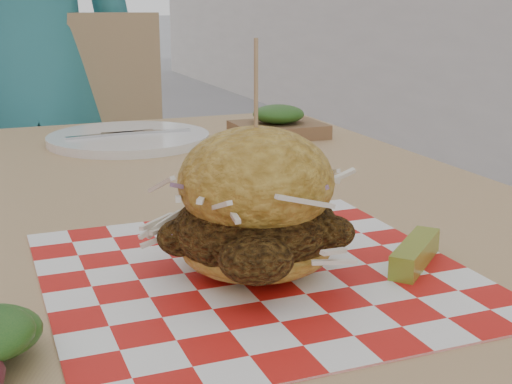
{
  "coord_description": "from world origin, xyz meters",
  "views": [
    {
      "loc": [
        -0.58,
        -0.74,
        0.99
      ],
      "look_at": [
        -0.37,
        -0.19,
        0.82
      ],
      "focal_mm": 50.0,
      "sensor_mm": 36.0,
      "label": 1
    }
  ],
  "objects_px": {
    "sandwich": "(256,211)",
    "diner": "(24,61)",
    "patio_table": "(197,263)",
    "patio_chair": "(96,182)"
  },
  "relations": [
    {
      "from": "diner",
      "to": "sandwich",
      "type": "distance_m",
      "value": 1.31
    },
    {
      "from": "sandwich",
      "to": "diner",
      "type": "bearing_deg",
      "value": 94.18
    },
    {
      "from": "patio_table",
      "to": "patio_chair",
      "type": "bearing_deg",
      "value": 88.65
    },
    {
      "from": "patio_chair",
      "to": "sandwich",
      "type": "xyz_separation_m",
      "value": [
        -0.04,
        -1.16,
        0.26
      ]
    },
    {
      "from": "diner",
      "to": "patio_table",
      "type": "relative_size",
      "value": 1.39
    },
    {
      "from": "diner",
      "to": "patio_table",
      "type": "distance_m",
      "value": 1.08
    },
    {
      "from": "diner",
      "to": "sandwich",
      "type": "relative_size",
      "value": 8.26
    },
    {
      "from": "patio_table",
      "to": "patio_chair",
      "type": "relative_size",
      "value": 1.26
    },
    {
      "from": "patio_table",
      "to": "patio_chair",
      "type": "height_order",
      "value": "patio_chair"
    },
    {
      "from": "patio_table",
      "to": "patio_chair",
      "type": "xyz_separation_m",
      "value": [
        0.02,
        0.92,
        -0.12
      ]
    }
  ]
}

